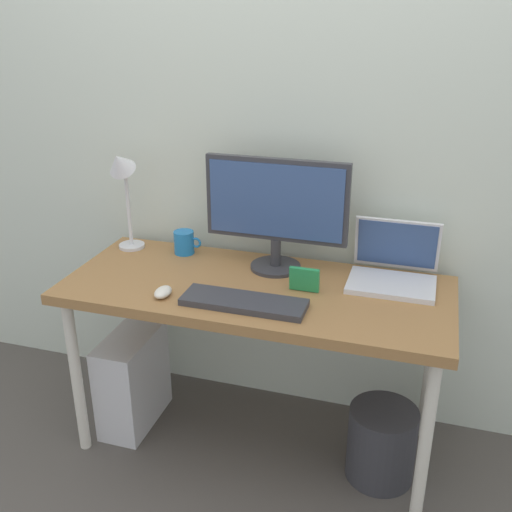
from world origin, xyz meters
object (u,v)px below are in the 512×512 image
(laptop, at_px, (394,267))
(wastebasket, at_px, (381,443))
(desk_lamp, at_px, (122,178))
(coffee_mug, at_px, (184,242))
(monitor, at_px, (276,207))
(computer_tower, at_px, (133,379))
(photo_frame, at_px, (304,279))
(mouse, at_px, (163,292))
(desk, at_px, (256,301))
(keyboard, at_px, (244,302))

(laptop, bearing_deg, wastebasket, -82.54)
(desk_lamp, bearing_deg, coffee_mug, 8.89)
(monitor, distance_m, computer_tower, 0.98)
(monitor, height_order, laptop, monitor)
(photo_frame, bearing_deg, laptop, 31.19)
(mouse, relative_size, coffee_mug, 0.75)
(monitor, bearing_deg, computer_tower, -160.83)
(coffee_mug, bearing_deg, desk, -29.11)
(laptop, bearing_deg, monitor, -177.93)
(mouse, distance_m, photo_frame, 0.51)
(coffee_mug, xyz_separation_m, wastebasket, (0.90, -0.26, -0.62))
(coffee_mug, relative_size, photo_frame, 1.09)
(monitor, distance_m, mouse, 0.54)
(desk_lamp, xyz_separation_m, mouse, (0.33, -0.36, -0.30))
(monitor, xyz_separation_m, mouse, (-0.32, -0.36, -0.24))
(computer_tower, xyz_separation_m, wastebasket, (1.06, -0.02, -0.06))
(photo_frame, xyz_separation_m, wastebasket, (0.33, -0.06, -0.62))
(mouse, bearing_deg, desk_lamp, 132.88)
(monitor, bearing_deg, wastebasket, -24.45)
(photo_frame, relative_size, computer_tower, 0.26)
(laptop, distance_m, photo_frame, 0.35)
(monitor, relative_size, photo_frame, 5.07)
(desk_lamp, distance_m, coffee_mug, 0.37)
(monitor, bearing_deg, laptop, 2.07)
(photo_frame, bearing_deg, monitor, 132.82)
(keyboard, bearing_deg, monitor, 86.31)
(wastebasket, bearing_deg, desk_lamp, 168.96)
(laptop, bearing_deg, coffee_mug, 178.51)
(keyboard, xyz_separation_m, wastebasket, (0.51, 0.11, -0.58))
(keyboard, height_order, photo_frame, photo_frame)
(laptop, xyz_separation_m, desk_lamp, (-1.11, -0.02, 0.26))
(desk_lamp, bearing_deg, wastebasket, -11.04)
(mouse, relative_size, computer_tower, 0.21)
(keyboard, relative_size, coffee_mug, 3.68)
(laptop, height_order, coffee_mug, laptop)
(monitor, height_order, photo_frame, monitor)
(monitor, relative_size, desk_lamp, 1.25)
(desk, relative_size, coffee_mug, 12.12)
(photo_frame, height_order, computer_tower, photo_frame)
(desk, bearing_deg, coffee_mug, 150.89)
(desk_lamp, relative_size, computer_tower, 1.07)
(laptop, height_order, computer_tower, laptop)
(laptop, xyz_separation_m, computer_tower, (-1.03, -0.22, -0.57))
(monitor, xyz_separation_m, computer_tower, (-0.57, -0.20, -0.77))
(computer_tower, distance_m, wastebasket, 1.06)
(computer_tower, height_order, wastebasket, computer_tower)
(desk, relative_size, photo_frame, 13.18)
(desk, xyz_separation_m, laptop, (0.49, 0.19, 0.12))
(laptop, height_order, desk_lamp, desk_lamp)
(keyboard, bearing_deg, coffee_mug, 135.74)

